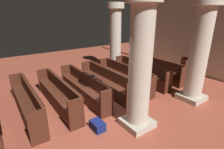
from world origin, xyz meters
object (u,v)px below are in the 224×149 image
pew_row_2 (124,75)px  pew_row_5 (57,92)px  pew_row_1 (141,71)px  pew_row_4 (83,86)px  pillar_aisle_side (199,50)px  pillar_aisle_rear (140,63)px  lectern (184,68)px  kneeler_box_navy (98,125)px  pillar_far_side (115,36)px  pew_row_0 (155,67)px  pew_row_3 (105,80)px  pew_row_6 (26,100)px  hymn_book (92,76)px

pew_row_2 → pew_row_5: 2.90m
pew_row_1 → pew_row_5: size_ratio=1.00×
pew_row_4 → pillar_aisle_side: bearing=53.2°
pillar_aisle_rear → lectern: pillar_aisle_rear is taller
pew_row_4 → kneeler_box_navy: size_ratio=7.39×
pillar_far_side → kneeler_box_navy: pillar_far_side is taller
pew_row_0 → pew_row_3: (0.00, -2.90, 0.00)m
pew_row_5 → pillar_aisle_rear: (2.38, 1.42, 1.34)m
kneeler_box_navy → pew_row_3: bearing=141.3°
pew_row_2 → pew_row_4: same height
pew_row_0 → pew_row_3: same height
pew_row_2 → pillar_far_side: 2.96m
pew_row_4 → kneeler_box_navy: pew_row_4 is taller
pew_row_2 → pew_row_5: bearing=-90.0°
pew_row_6 → kneeler_box_navy: (1.89, 1.39, -0.37)m
pew_row_1 → hymn_book: (0.31, -2.71, 0.43)m
pew_row_1 → pew_row_3: 1.93m
pew_row_6 → hymn_book: size_ratio=15.58×
pew_row_6 → kneeler_box_navy: bearing=36.4°
pew_row_4 → kneeler_box_navy: bearing=-16.1°
pillar_aisle_rear → kneeler_box_navy: size_ratio=8.23×
pew_row_1 → pillar_aisle_rear: pillar_aisle_rear is taller
pew_row_0 → pillar_aisle_side: (2.38, -0.68, 1.34)m
pew_row_2 → pew_row_6: same height
kneeler_box_navy → pillar_aisle_rear: bearing=63.7°
pillar_aisle_side → kneeler_box_navy: (-0.49, -3.73, -1.71)m
hymn_book → kneeler_box_navy: hymn_book is taller
pew_row_2 → hymn_book: hymn_book is taller
pew_row_5 → pew_row_3: bearing=90.0°
pillar_far_side → lectern: 3.91m
lectern → pew_row_1: bearing=-111.3°
pew_row_3 → pew_row_5: (0.00, -1.93, 0.00)m
pillar_aisle_side → hymn_book: bearing=-124.8°
pew_row_1 → lectern: (0.83, 2.13, -0.04)m
pillar_aisle_rear → pew_row_1: bearing=134.2°
pew_row_5 → pillar_aisle_side: bearing=60.2°
pillar_aisle_side → lectern: size_ratio=3.25×
pew_row_5 → pillar_aisle_side: 4.97m
pew_row_2 → pillar_far_side: pillar_far_side is taller
pew_row_4 → pew_row_5: 0.97m
pew_row_0 → kneeler_box_navy: size_ratio=7.39×
pew_row_1 → hymn_book: hymn_book is taller
pillar_far_side → pillar_aisle_side: bearing=0.1°
lectern → hymn_book: 4.89m
pillar_aisle_rear → lectern: (-1.55, 4.57, -1.38)m
pew_row_3 → kneeler_box_navy: (1.89, -1.51, -0.37)m
pew_row_4 → lectern: bearing=80.6°
pillar_aisle_side → pillar_far_side: size_ratio=1.00×
lectern → pew_row_6: bearing=-96.8°
pew_row_5 → pillar_aisle_rear: size_ratio=0.90×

